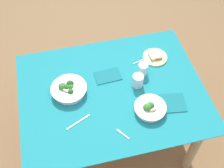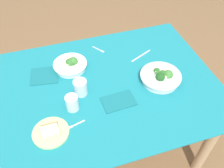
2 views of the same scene
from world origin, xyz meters
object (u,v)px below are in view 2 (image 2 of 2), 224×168
at_px(napkin_folded_lower, 44,76).
at_px(napkin_folded_upper, 119,101).
at_px(table_knife_left, 141,56).
at_px(water_glass_center, 80,87).
at_px(bread_side_plate, 51,132).
at_px(fork_by_far_bowl, 75,125).
at_px(broccoli_bowl_far, 161,77).
at_px(water_glass_side, 72,103).
at_px(fork_by_near_bowl, 99,50).
at_px(broccoli_bowl_near, 71,65).

bearing_deg(napkin_folded_lower, napkin_folded_upper, 138.51).
bearing_deg(table_knife_left, water_glass_center, -0.63).
distance_m(bread_side_plate, water_glass_center, 0.31).
bearing_deg(fork_by_far_bowl, bread_side_plate, -9.32).
xyz_separation_m(broccoli_bowl_far, napkin_folded_upper, (0.30, 0.08, -0.03)).
bearing_deg(water_glass_side, napkin_folded_upper, 173.00).
relative_size(fork_by_near_bowl, table_knife_left, 0.50).
height_order(fork_by_far_bowl, napkin_folded_lower, napkin_folded_lower).
relative_size(water_glass_center, fork_by_near_bowl, 1.07).
height_order(bread_side_plate, napkin_folded_upper, bread_side_plate).
xyz_separation_m(broccoli_bowl_far, broccoli_bowl_near, (0.51, -0.29, -0.00)).
distance_m(water_glass_side, table_knife_left, 0.63).
xyz_separation_m(table_knife_left, napkin_folded_upper, (0.28, 0.34, 0.00)).
height_order(bread_side_plate, water_glass_side, water_glass_side).
relative_size(broccoli_bowl_near, napkin_folded_lower, 1.27).
height_order(broccoli_bowl_near, napkin_folded_lower, broccoli_bowl_near).
xyz_separation_m(water_glass_side, fork_by_far_bowl, (0.01, 0.12, -0.04)).
xyz_separation_m(broccoli_bowl_far, fork_by_near_bowl, (0.29, -0.42, -0.03)).
distance_m(broccoli_bowl_near, bread_side_plate, 0.50).
relative_size(bread_side_plate, fork_by_far_bowl, 1.92).
height_order(water_glass_side, table_knife_left, water_glass_side).
bearing_deg(table_knife_left, broccoli_bowl_far, 70.22).
bearing_deg(broccoli_bowl_near, water_glass_center, 93.98).
relative_size(broccoli_bowl_near, fork_by_near_bowl, 2.41).
xyz_separation_m(broccoli_bowl_far, fork_by_far_bowl, (0.58, 0.17, -0.03)).
distance_m(bread_side_plate, water_glass_side, 0.20).
distance_m(bread_side_plate, napkin_folded_upper, 0.42).
bearing_deg(bread_side_plate, fork_by_far_bowl, -175.64).
relative_size(fork_by_near_bowl, napkin_folded_lower, 0.53).
height_order(bread_side_plate, fork_by_near_bowl, bread_side_plate).
xyz_separation_m(broccoli_bowl_near, fork_by_far_bowl, (0.06, 0.45, -0.03)).
bearing_deg(broccoli_bowl_far, water_glass_center, -5.92).
bearing_deg(napkin_folded_lower, water_glass_side, 112.06).
bearing_deg(broccoli_bowl_far, napkin_folded_lower, -20.98).
relative_size(fork_by_near_bowl, napkin_folded_upper, 0.47).
bearing_deg(water_glass_center, broccoli_bowl_near, -86.02).
bearing_deg(broccoli_bowl_far, napkin_folded_upper, 14.63).
relative_size(bread_side_plate, table_knife_left, 1.05).
relative_size(broccoli_bowl_far, table_knife_left, 1.38).
xyz_separation_m(broccoli_bowl_far, napkin_folded_lower, (0.69, -0.27, -0.03)).
height_order(broccoli_bowl_near, water_glass_center, water_glass_center).
bearing_deg(broccoli_bowl_far, bread_side_plate, 13.91).
bearing_deg(water_glass_center, fork_by_near_bowl, -119.95).
height_order(table_knife_left, napkin_folded_upper, napkin_folded_upper).
xyz_separation_m(broccoli_bowl_far, water_glass_side, (0.57, 0.05, 0.01)).
bearing_deg(napkin_folded_upper, napkin_folded_lower, -41.49).
bearing_deg(broccoli_bowl_near, napkin_folded_lower, 6.36).
xyz_separation_m(water_glass_center, fork_by_far_bowl, (0.08, 0.22, -0.05)).
height_order(water_glass_center, fork_by_far_bowl, water_glass_center).
height_order(napkin_folded_upper, napkin_folded_lower, same).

